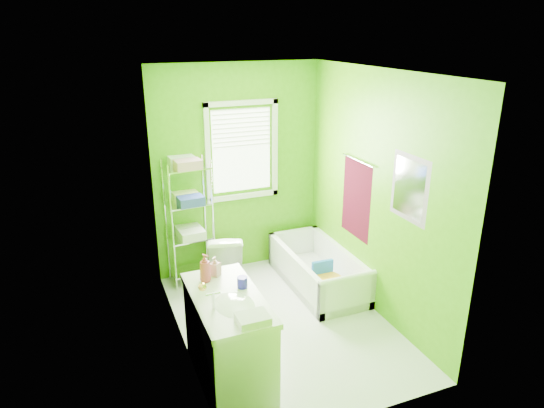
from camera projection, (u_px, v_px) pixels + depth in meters
name	position (u px, v px, depth m)	size (l,w,h in m)	color
ground	(283.00, 323.00, 5.17)	(2.90, 2.90, 0.00)	silver
room_envelope	(284.00, 185.00, 4.64)	(2.14, 2.94, 2.62)	#439107
window	(242.00, 146.00, 5.88)	(0.92, 0.05, 1.22)	white
door	(208.00, 309.00, 3.59)	(0.09, 0.80, 2.00)	white
right_wall_decor	(376.00, 195.00, 5.06)	(0.04, 1.48, 1.17)	#430717
bathtub	(318.00, 274.00, 5.86)	(0.69, 1.48, 0.48)	white
toilet	(225.00, 259.00, 5.80)	(0.40, 0.70, 0.72)	white
vanity	(229.00, 336.00, 4.21)	(0.57, 1.10, 1.09)	silver
wire_shelf_unit	(189.00, 208.00, 5.73)	(0.55, 0.44, 1.57)	silver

